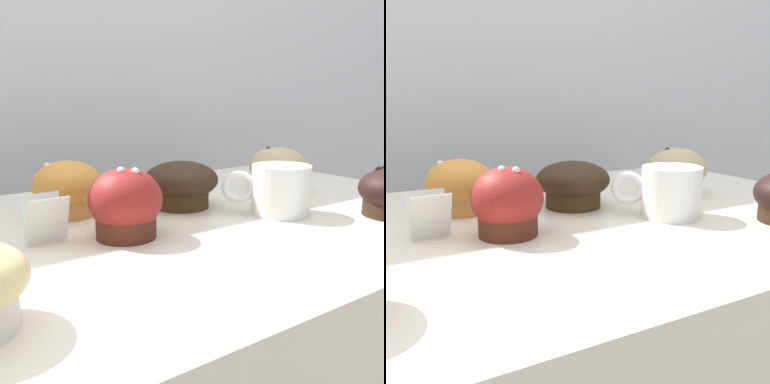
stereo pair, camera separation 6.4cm
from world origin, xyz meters
TOP-DOWN VIEW (x-y plane):
  - wall_back at (0.00, 0.60)m, footprint 3.20×0.10m
  - muffin_back_left at (0.27, 0.05)m, footprint 0.11×0.11m
  - muffin_back_right at (-0.12, 0.11)m, footprint 0.10×0.10m
  - muffin_front_left at (-0.10, -0.04)m, footprint 0.10×0.10m
  - muffin_front_right at (0.05, 0.06)m, footprint 0.12×0.12m
  - coffee_cup at (0.14, -0.07)m, footprint 0.12×0.11m
  - price_card at (-0.19, -0.00)m, footprint 0.05×0.04m

SIDE VIEW (x-z plane):
  - wall_back at x=0.00m, z-range 0.00..1.80m
  - price_card at x=-0.19m, z-range 0.95..1.01m
  - muffin_front_right at x=0.05m, z-range 0.95..1.02m
  - muffin_back_left at x=0.27m, z-range 0.94..1.03m
  - coffee_cup at x=0.14m, z-range 0.95..1.02m
  - muffin_back_right at x=-0.12m, z-range 0.94..1.03m
  - muffin_front_left at x=-0.10m, z-range 0.94..1.04m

